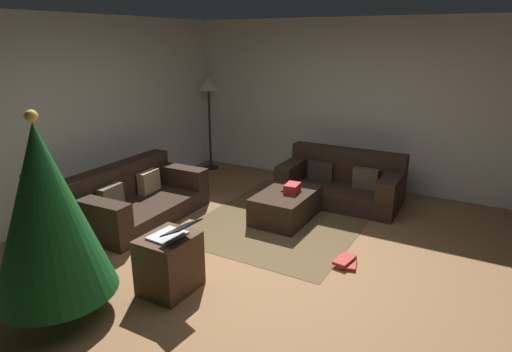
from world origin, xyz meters
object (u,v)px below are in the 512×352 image
Objects in this scene: ottoman at (286,206)px; side_table at (169,263)px; couch_right at (342,182)px; gift_box at (292,188)px; christmas_tree at (46,212)px; corner_lamp at (208,90)px; couch_left at (135,199)px; laptop at (173,233)px; tv_remote at (287,191)px; book_stack at (346,262)px.

ottoman is 2.08m from side_table.
couch_right reaches higher than gift_box.
ottoman is 3.04m from christmas_tree.
ottoman is at bearing -122.66° from corner_lamp.
couch_right is (1.96, -2.17, 0.02)m from couch_left.
ottoman is 0.60× the size of corner_lamp.
christmas_tree reaches higher than side_table.
couch_left is at bearing 55.10° from laptop.
couch_left is 2.01m from tv_remote.
christmas_tree reaches higher than corner_lamp.
book_stack is (2.05, -1.88, -0.93)m from christmas_tree.
couch_left is 1.83× the size of ottoman.
couch_right is 3.86× the size of laptop.
couch_right is at bearing -35.89° from tv_remote.
couch_left is 2.92m from couch_right.
gift_box is 2.85m from corner_lamp.
side_table reaches higher than gift_box.
book_stack is (1.29, -1.30, -0.24)m from side_table.
gift_box is 0.75× the size of book_stack.
couch_left is at bearing 54.04° from side_table.
corner_lamp is at bearing 57.34° from ottoman.
ottoman is at bearing 159.26° from tv_remote.
couch_left is 5.62× the size of book_stack.
gift_box is 1.39m from book_stack.
corner_lamp reaches higher than tv_remote.
gift_box is 1.51× the size of tv_remote.
christmas_tree is at bearing 25.02° from couch_left.
corner_lamp is (3.51, 2.09, 0.81)m from laptop.
side_table is (-1.12, -1.55, 0.01)m from couch_left.
couch_right is at bearing -98.97° from corner_lamp.
gift_box reaches higher than ottoman.
couch_left is at bearing 27.26° from christmas_tree.
ottoman is at bearing 134.23° from gift_box.
couch_left is 2.86m from book_stack.
gift_box reaches higher than tv_remote.
ottoman is 2.12m from laptop.
tv_remote is 2.12m from laptop.
corner_lamp is (3.50, 2.02, 1.14)m from side_table.
ottoman is 2.93m from corner_lamp.
tv_remote is at bearing -122.20° from corner_lamp.
christmas_tree reaches higher than couch_right.
side_table is (0.77, -0.58, -0.68)m from christmas_tree.
christmas_tree is 1.07× the size of corner_lamp.
couch_right is 4.09m from christmas_tree.
gift_box is (-0.96, 0.35, 0.14)m from couch_right.
book_stack is at bearing 109.96° from couch_right.
gift_box is at bearing 50.81° from book_stack.
gift_box is 0.14× the size of christmas_tree.
couch_right is 7.06× the size of gift_box.
laptop reaches higher than book_stack.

